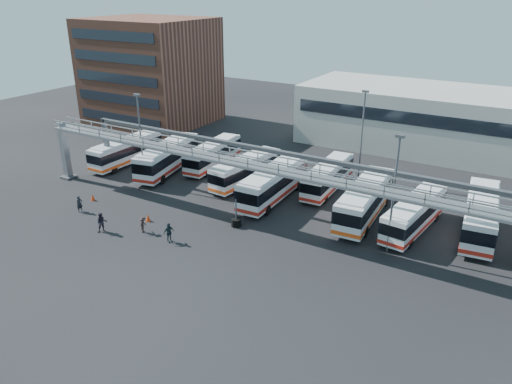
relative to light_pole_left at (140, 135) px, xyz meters
The scene contains 23 objects.
ground 18.78m from the light_pole_left, 26.57° to the right, with size 140.00×140.00×0.00m, color black.
gantry 16.14m from the light_pole_left, ahead, with size 51.40×5.15×7.10m.
apartment_building 28.52m from the light_pole_left, 129.29° to the left, with size 18.00×15.00×16.00m, color brown.
warehouse 41.07m from the light_pole_left, 46.97° to the left, with size 42.00×14.00×8.00m, color #9E9E99.
light_pole_left is the anchor object (origin of this frame).
light_pole_mid 28.02m from the light_pole_left, ahead, with size 0.70×0.35×10.21m.
light_pole_back 24.41m from the light_pole_left, 34.99° to the left, with size 0.70×0.35×10.21m.
bus_0 8.68m from the light_pole_left, 148.32° to the left, with size 2.44×10.50×3.19m.
bus_1 5.89m from the light_pole_left, 94.54° to the left, with size 4.91×11.76×3.48m.
bus_2 10.04m from the light_pole_left, 68.69° to the left, with size 3.19×10.28×3.07m.
bus_3 12.08m from the light_pole_left, 31.67° to the left, with size 3.49×10.46×3.12m.
bus_4 15.39m from the light_pole_left, 14.28° to the left, with size 3.02×11.50×3.47m.
bus_5 20.73m from the light_pole_left, 25.52° to the left, with size 2.76×10.21×3.07m.
bus_6 24.75m from the light_pole_left, ahead, with size 3.35×11.71×3.52m.
bus_7 29.36m from the light_pole_left, ahead, with size 3.53×10.43×3.10m.
bus_8 34.84m from the light_pole_left, 10.60° to the left, with size 3.81×11.66×3.48m.
pedestrian_a 10.02m from the light_pole_left, 93.39° to the right, with size 0.61×0.40×1.66m, color black.
pedestrian_b 12.62m from the light_pole_left, 66.44° to the right, with size 0.92×0.72×1.89m, color #261F2B.
pedestrian_c 12.87m from the light_pole_left, 48.22° to the right, with size 0.99×0.57×1.53m, color #322421.
pedestrian_d 15.12m from the light_pole_left, 39.24° to the right, with size 1.06×0.44×1.81m, color #1B2A32.
cone_left 8.32m from the light_pole_left, 104.50° to the right, with size 0.43×0.43×0.68m, color red.
cone_right 11.02m from the light_pole_left, 45.87° to the right, with size 0.46×0.46×0.73m, color red.
tire_stack 15.79m from the light_pole_left, 13.60° to the right, with size 0.94×0.94×2.70m.
Camera 1 is at (21.32, -30.33, 20.99)m, focal length 35.00 mm.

